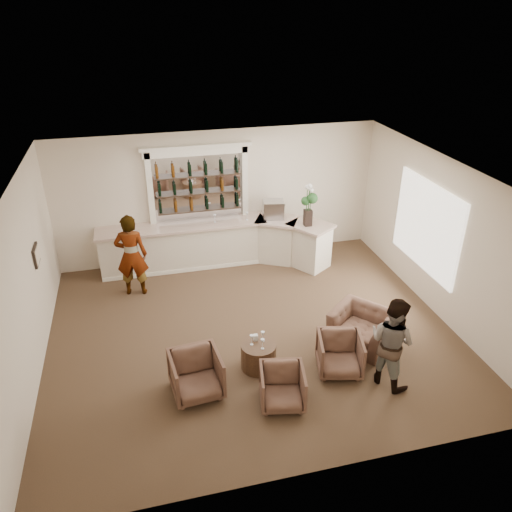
{
  "coord_description": "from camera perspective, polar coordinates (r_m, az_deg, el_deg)",
  "views": [
    {
      "loc": [
        -1.93,
        -8.06,
        6.07
      ],
      "look_at": [
        0.31,
        0.9,
        1.24
      ],
      "focal_mm": 35.0,
      "sensor_mm": 36.0,
      "label": 1
    }
  ],
  "objects": [
    {
      "name": "ground",
      "position": [
        10.27,
        -0.47,
        -8.63
      ],
      "size": [
        8.0,
        8.0,
        0.0
      ],
      "primitive_type": "plane",
      "color": "brown",
      "rests_on": "ground"
    },
    {
      "name": "room_shell",
      "position": [
        9.76,
        -0.57,
        5.11
      ],
      "size": [
        8.04,
        7.02,
        3.32
      ],
      "color": "beige",
      "rests_on": "ground"
    },
    {
      "name": "bar_counter",
      "position": [
        12.47,
        -4.45,
        1.35
      ],
      "size": [
        5.72,
        1.8,
        1.14
      ],
      "color": "white",
      "rests_on": "ground"
    },
    {
      "name": "back_bar_alcove",
      "position": [
        12.24,
        -6.61,
        8.14
      ],
      "size": [
        2.64,
        0.25,
        3.0
      ],
      "color": "white",
      "rests_on": "ground"
    },
    {
      "name": "cocktail_table",
      "position": [
        9.26,
        0.29,
        -11.32
      ],
      "size": [
        0.64,
        0.64,
        0.5
      ],
      "primitive_type": "cylinder",
      "color": "brown",
      "rests_on": "ground"
    },
    {
      "name": "sommelier",
      "position": [
        11.4,
        -14.05,
        0.07
      ],
      "size": [
        0.76,
        0.56,
        1.93
      ],
      "primitive_type": "imported",
      "rotation": [
        0.0,
        0.0,
        3.0
      ],
      "color": "gray",
      "rests_on": "ground"
    },
    {
      "name": "guest",
      "position": [
        8.9,
        15.25,
        -9.46
      ],
      "size": [
        0.96,
        1.03,
        1.7
      ],
      "primitive_type": "imported",
      "rotation": [
        0.0,
        0.0,
        2.06
      ],
      "color": "gray",
      "rests_on": "ground"
    },
    {
      "name": "armchair_left",
      "position": [
        8.72,
        -6.85,
        -13.32
      ],
      "size": [
        0.91,
        0.93,
        0.78
      ],
      "primitive_type": "imported",
      "rotation": [
        0.0,
        0.0,
        0.1
      ],
      "color": "brown",
      "rests_on": "ground"
    },
    {
      "name": "armchair_center",
      "position": [
        8.52,
        3.01,
        -14.73
      ],
      "size": [
        0.86,
        0.87,
        0.68
      ],
      "primitive_type": "imported",
      "rotation": [
        0.0,
        0.0,
        -0.19
      ],
      "color": "brown",
      "rests_on": "ground"
    },
    {
      "name": "armchair_right",
      "position": [
        9.24,
        9.54,
        -11.01
      ],
      "size": [
        0.94,
        0.96,
        0.73
      ],
      "primitive_type": "imported",
      "rotation": [
        0.0,
        0.0,
        -0.24
      ],
      "color": "brown",
      "rests_on": "ground"
    },
    {
      "name": "armchair_far",
      "position": [
        9.96,
        12.03,
        -8.09
      ],
      "size": [
        1.46,
        1.48,
        0.72
      ],
      "primitive_type": "imported",
      "rotation": [
        0.0,
        0.0,
        -0.87
      ],
      "color": "brown",
      "rests_on": "ground"
    },
    {
      "name": "espresso_machine",
      "position": [
        12.45,
        2.0,
        5.35
      ],
      "size": [
        0.57,
        0.51,
        0.44
      ],
      "primitive_type": "cube",
      "rotation": [
        0.0,
        0.0,
        -0.18
      ],
      "color": "#AAAAAE",
      "rests_on": "bar_counter"
    },
    {
      "name": "flower_vase",
      "position": [
        11.93,
        6.03,
        6.13
      ],
      "size": [
        0.28,
        0.28,
        1.06
      ],
      "color": "black",
      "rests_on": "bar_counter"
    },
    {
      "name": "wine_glass_bar_left",
      "position": [
        12.26,
        -4.74,
        4.32
      ],
      "size": [
        0.07,
        0.07,
        0.21
      ],
      "primitive_type": null,
      "color": "white",
      "rests_on": "bar_counter"
    },
    {
      "name": "wine_glass_bar_right",
      "position": [
        12.35,
        -1.04,
        4.58
      ],
      "size": [
        0.07,
        0.07,
        0.21
      ],
      "primitive_type": null,
      "color": "white",
      "rests_on": "bar_counter"
    },
    {
      "name": "wine_glass_tbl_a",
      "position": [
        9.05,
        -0.5,
        -9.57
      ],
      "size": [
        0.07,
        0.07,
        0.21
      ],
      "primitive_type": null,
      "color": "white",
      "rests_on": "cocktail_table"
    },
    {
      "name": "wine_glass_tbl_b",
      "position": [
        9.13,
        0.78,
        -9.19
      ],
      "size": [
        0.07,
        0.07,
        0.21
      ],
      "primitive_type": null,
      "color": "white",
      "rests_on": "cocktail_table"
    },
    {
      "name": "wine_glass_tbl_c",
      "position": [
        8.95,
        0.75,
        -10.02
      ],
      "size": [
        0.07,
        0.07,
        0.21
      ],
      "primitive_type": null,
      "color": "white",
      "rests_on": "cocktail_table"
    },
    {
      "name": "napkin_holder",
      "position": [
        9.18,
        -0.05,
        -9.3
      ],
      "size": [
        0.08,
        0.08,
        0.12
      ],
      "primitive_type": "cube",
      "color": "silver",
      "rests_on": "cocktail_table"
    }
  ]
}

